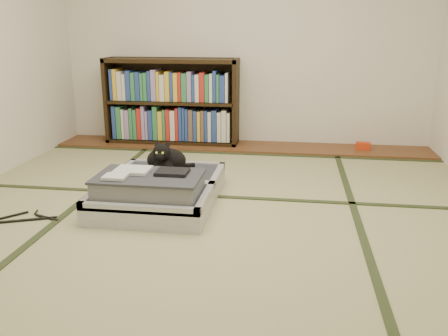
# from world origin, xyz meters

# --- Properties ---
(floor) EXTENTS (4.50, 4.50, 0.00)m
(floor) POSITION_xyz_m (0.00, 0.00, 0.00)
(floor) COLOR tan
(floor) RESTS_ON ground
(wood_strip) EXTENTS (4.00, 0.50, 0.02)m
(wood_strip) POSITION_xyz_m (0.00, 2.00, 0.01)
(wood_strip) COLOR brown
(wood_strip) RESTS_ON ground
(red_item) EXTENTS (0.16, 0.12, 0.07)m
(red_item) POSITION_xyz_m (1.29, 2.03, 0.06)
(red_item) COLOR red
(red_item) RESTS_ON wood_strip
(tatami_borders) EXTENTS (4.00, 4.50, 0.01)m
(tatami_borders) POSITION_xyz_m (0.00, 0.49, 0.00)
(tatami_borders) COLOR #2D381E
(tatami_borders) RESTS_ON ground
(bookcase) EXTENTS (1.46, 0.33, 0.94)m
(bookcase) POSITION_xyz_m (-0.78, 2.07, 0.45)
(bookcase) COLOR black
(bookcase) RESTS_ON wood_strip
(suitcase) EXTENTS (0.81, 1.08, 0.32)m
(suitcase) POSITION_xyz_m (-0.41, 0.18, 0.11)
(suitcase) COLOR silver
(suitcase) RESTS_ON floor
(cat) EXTENTS (0.36, 0.36, 0.29)m
(cat) POSITION_xyz_m (-0.43, 0.47, 0.26)
(cat) COLOR black
(cat) RESTS_ON suitcase
(cable_coil) EXTENTS (0.11, 0.11, 0.03)m
(cable_coil) POSITION_xyz_m (-0.25, 0.50, 0.17)
(cable_coil) COLOR white
(cable_coil) RESTS_ON suitcase
(hanger) EXTENTS (0.42, 0.27, 0.01)m
(hanger) POSITION_xyz_m (-1.21, -0.22, 0.01)
(hanger) COLOR black
(hanger) RESTS_ON floor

